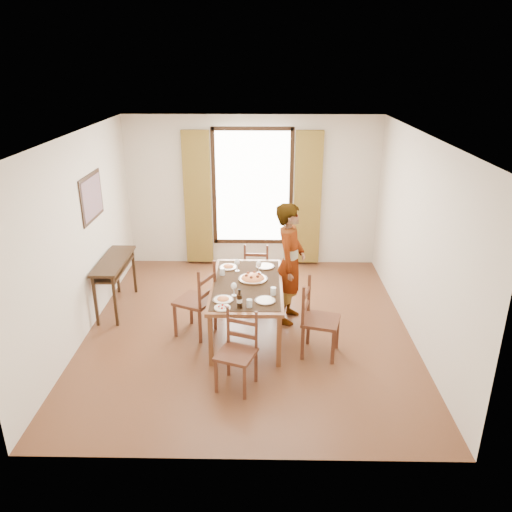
{
  "coord_description": "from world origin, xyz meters",
  "views": [
    {
      "loc": [
        0.22,
        -6.22,
        3.59
      ],
      "look_at": [
        0.1,
        0.27,
        1.0
      ],
      "focal_mm": 35.0,
      "sensor_mm": 36.0,
      "label": 1
    }
  ],
  "objects_px": {
    "man": "(290,264)",
    "pasta_platter": "(253,276)",
    "console_table": "(114,267)",
    "dining_table": "(247,288)"
  },
  "relations": [
    {
      "from": "console_table",
      "to": "man",
      "type": "bearing_deg",
      "value": -6.76
    },
    {
      "from": "dining_table",
      "to": "man",
      "type": "bearing_deg",
      "value": 34.13
    },
    {
      "from": "man",
      "to": "pasta_platter",
      "type": "relative_size",
      "value": 4.41
    },
    {
      "from": "console_table",
      "to": "man",
      "type": "distance_m",
      "value": 2.64
    },
    {
      "from": "man",
      "to": "pasta_platter",
      "type": "bearing_deg",
      "value": 133.76
    },
    {
      "from": "dining_table",
      "to": "pasta_platter",
      "type": "distance_m",
      "value": 0.18
    },
    {
      "from": "console_table",
      "to": "man",
      "type": "relative_size",
      "value": 0.68
    },
    {
      "from": "pasta_platter",
      "to": "man",
      "type": "bearing_deg",
      "value": 28.96
    },
    {
      "from": "dining_table",
      "to": "man",
      "type": "relative_size",
      "value": 0.99
    },
    {
      "from": "man",
      "to": "dining_table",
      "type": "bearing_deg",
      "value": 138.93
    }
  ]
}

